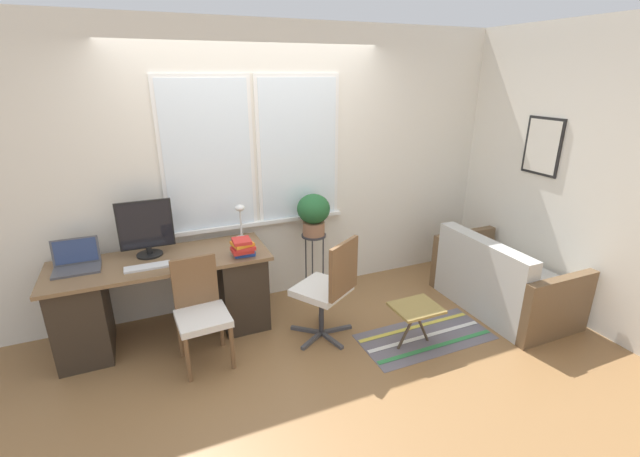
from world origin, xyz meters
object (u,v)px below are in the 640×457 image
laptop (77,263)px  desk_lamp (240,218)px  keyboard (147,267)px  desk_chair_wooden (201,310)px  potted_plant (314,212)px  book_stack (243,247)px  mouse (180,262)px  plant_stand (314,243)px  office_chair_swivel (329,287)px  folding_stool (416,310)px  couch_loveseat (501,283)px  monitor (146,229)px

laptop → desk_lamp: desk_lamp is taller
keyboard → desk_chair_wooden: size_ratio=0.41×
laptop → potted_plant: potted_plant is taller
book_stack → keyboard: bearing=175.1°
mouse → plant_stand: mouse is taller
keyboard → book_stack: 0.79m
keyboard → office_chair_swivel: office_chair_swivel is taller
keyboard → folding_stool: keyboard is taller
potted_plant → laptop: bearing=-177.5°
laptop → couch_loveseat: laptop is taller
desk_lamp → office_chair_swivel: (0.55, -0.80, -0.46)m
mouse → desk_lamp: bearing=29.7°
couch_loveseat → book_stack: bearing=76.3°
plant_stand → folding_stool: plant_stand is taller
mouse → potted_plant: size_ratio=0.14×
desk_lamp → book_stack: 0.43m
potted_plant → office_chair_swivel: bearing=-103.0°
desk_lamp → desk_chair_wooden: desk_lamp is taller
monitor → folding_stool: 2.41m
book_stack → desk_chair_wooden: 0.63m
office_chair_swivel → couch_loveseat: (1.80, -0.19, -0.24)m
office_chair_swivel → couch_loveseat: office_chair_swivel is taller
monitor → office_chair_swivel: 1.64m
keyboard → potted_plant: (1.59, 0.30, 0.18)m
keyboard → office_chair_swivel: bearing=-18.3°
desk_chair_wooden → folding_stool: desk_chair_wooden is taller
couch_loveseat → mouse: bearing=77.6°
book_stack → folding_stool: 1.58m
laptop → desk_chair_wooden: (0.87, -0.54, -0.34)m
laptop → book_stack: bearing=-11.8°
laptop → monitor: (0.55, 0.06, 0.19)m
desk_chair_wooden → potted_plant: 1.47m
folding_stool → keyboard: bearing=157.0°
laptop → couch_loveseat: size_ratio=0.27×
mouse → potted_plant: 1.38m
office_chair_swivel → couch_loveseat: 1.83m
couch_loveseat → folding_stool: size_ratio=3.34×
folding_stool → plant_stand: bearing=111.5°
laptop → plant_stand: bearing=2.5°
couch_loveseat → potted_plant: bearing=59.5°
monitor → desk_lamp: size_ratio=1.45×
monitor → desk_chair_wooden: size_ratio=0.57×
keyboard → desk_lamp: bearing=21.3°
office_chair_swivel → potted_plant: bearing=-135.3°
couch_loveseat → potted_plant: (-1.63, 0.96, 0.67)m
laptop → folding_stool: laptop is taller
desk_lamp → office_chair_swivel: size_ratio=0.36×
folding_stool → laptop: bearing=157.4°
book_stack → couch_loveseat: book_stack is taller
monitor → mouse: size_ratio=8.05×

